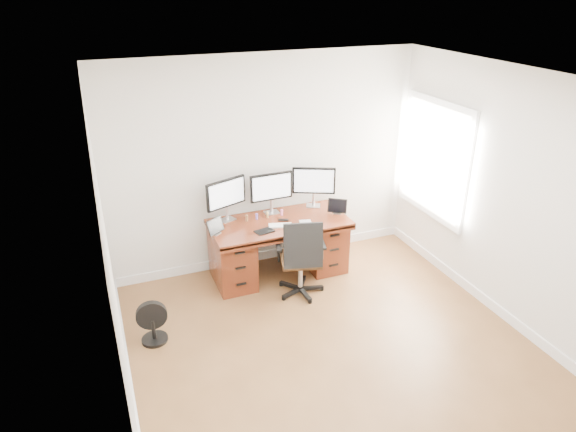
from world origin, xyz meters
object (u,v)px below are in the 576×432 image
object	(u,v)px
desk	(278,245)
floor_fan	(153,323)
monitor_center	(271,188)
keyboard	(280,225)
office_chair	(301,270)

from	to	relation	value
desk	floor_fan	bearing A→B (deg)	-154.44
monitor_center	keyboard	bearing A→B (deg)	-96.38
office_chair	keyboard	bearing A→B (deg)	120.24
office_chair	monitor_center	distance (m)	1.10
desk	office_chair	bearing A→B (deg)	-82.38
monitor_center	office_chair	bearing A→B (deg)	-86.34
floor_fan	monitor_center	distance (m)	2.17
office_chair	keyboard	xyz separation A→B (m)	(-0.11, 0.40, 0.43)
office_chair	keyboard	size ratio (longest dim) A/B	3.62
desk	office_chair	size ratio (longest dim) A/B	1.69
floor_fan	monitor_center	bearing A→B (deg)	37.16
floor_fan	keyboard	size ratio (longest dim) A/B	1.68
office_chair	floor_fan	distance (m)	1.79
office_chair	floor_fan	bearing A→B (deg)	-156.89
floor_fan	desk	bearing A→B (deg)	30.97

